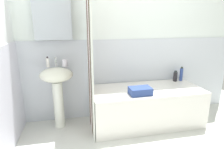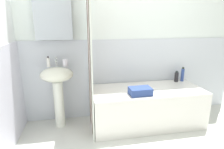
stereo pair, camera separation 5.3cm
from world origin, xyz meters
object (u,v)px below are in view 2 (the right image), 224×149
object	(u,v)px
sink	(57,84)
soap_dispenser	(48,62)
lotion_bottle	(183,75)
towel_folded	(140,91)
conditioner_bottle	(176,77)
toothbrush_cup	(65,63)
bathtub	(146,106)

from	to	relation	value
sink	soap_dispenser	xyz separation A→B (m)	(-0.10, 0.06, 0.29)
lotion_bottle	towel_folded	bearing A→B (deg)	-152.75
sink	towel_folded	bearing A→B (deg)	-17.65
soap_dispenser	lotion_bottle	xyz separation A→B (m)	(2.02, 0.04, -0.29)
towel_folded	conditioner_bottle	bearing A→B (deg)	30.05
towel_folded	sink	bearing A→B (deg)	162.35
soap_dispenser	toothbrush_cup	world-z (taller)	soap_dispenser
sink	towel_folded	distance (m)	1.12
toothbrush_cup	towel_folded	size ratio (longest dim) A/B	0.34
toothbrush_cup	lotion_bottle	bearing A→B (deg)	1.50
bathtub	towel_folded	bearing A→B (deg)	-132.40
soap_dispenser	towel_folded	world-z (taller)	soap_dispenser
sink	conditioner_bottle	xyz separation A→B (m)	(1.81, 0.09, -0.02)
bathtub	lotion_bottle	distance (m)	0.82
sink	bathtub	bearing A→B (deg)	-7.06
sink	towel_folded	world-z (taller)	sink
bathtub	soap_dispenser	bearing A→B (deg)	171.09
soap_dispenser	conditioner_bottle	xyz separation A→B (m)	(1.91, 0.04, -0.32)
lotion_bottle	towel_folded	distance (m)	0.96
sink	lotion_bottle	xyz separation A→B (m)	(1.92, 0.10, 0.01)
bathtub	lotion_bottle	size ratio (longest dim) A/B	6.90
soap_dispenser	towel_folded	size ratio (longest dim) A/B	0.51
sink	towel_folded	xyz separation A→B (m)	(1.07, -0.34, -0.05)
conditioner_bottle	towel_folded	world-z (taller)	conditioner_bottle
sink	towel_folded	size ratio (longest dim) A/B	3.04
soap_dispenser	towel_folded	bearing A→B (deg)	-18.73
towel_folded	bathtub	bearing A→B (deg)	47.60
bathtub	lotion_bottle	xyz separation A→B (m)	(0.68, 0.25, 0.37)
toothbrush_cup	lotion_bottle	world-z (taller)	toothbrush_cup
soap_dispenser	sink	bearing A→B (deg)	-29.18
soap_dispenser	toothbrush_cup	bearing A→B (deg)	-1.10
bathtub	conditioner_bottle	xyz separation A→B (m)	(0.57, 0.24, 0.35)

